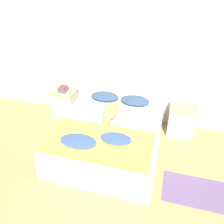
{
  "coord_description": "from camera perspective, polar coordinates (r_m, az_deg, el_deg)",
  "views": [
    {
      "loc": [
        0.81,
        -1.73,
        2.68
      ],
      "look_at": [
        -0.01,
        1.26,
        0.64
      ],
      "focal_mm": 35.0,
      "sensor_mm": 36.0,
      "label": 1
    }
  ],
  "objects": [
    {
      "name": "ground_plane",
      "position": [
        3.3,
        -6.09,
        -21.4
      ],
      "size": [
        16.0,
        16.0,
        0.0
      ],
      "primitive_type": "plane",
      "color": "tan"
    },
    {
      "name": "wall_back",
      "position": [
        4.19,
        3.33,
        13.67
      ],
      "size": [
        9.0,
        0.06,
        2.55
      ],
      "color": "beige",
      "rests_on": "ground_plane"
    },
    {
      "name": "bed",
      "position": [
        3.79,
        -0.78,
        -6.28
      ],
      "size": [
        1.69,
        1.93,
        0.54
      ],
      "color": "silver",
      "rests_on": "ground_plane"
    },
    {
      "name": "headboard",
      "position": [
        4.44,
        2.72,
        4.24
      ],
      "size": [
        1.77,
        0.06,
        1.01
      ],
      "color": "silver",
      "rests_on": "ground_plane"
    },
    {
      "name": "nightstand_left",
      "position": [
        4.75,
        -12.3,
        2.25
      ],
      "size": [
        0.5,
        0.4,
        0.58
      ],
      "color": "silver",
      "rests_on": "ground_plane"
    },
    {
      "name": "nightstand_right",
      "position": [
        4.31,
        17.72,
        -2.17
      ],
      "size": [
        0.5,
        0.4,
        0.58
      ],
      "color": "silver",
      "rests_on": "ground_plane"
    },
    {
      "name": "pillow_left",
      "position": [
        4.27,
        -1.91,
        4.08
      ],
      "size": [
        0.56,
        0.34,
        0.12
      ],
      "color": "navy",
      "rests_on": "bed"
    },
    {
      "name": "pillow_right",
      "position": [
        4.15,
        6.01,
        2.99
      ],
      "size": [
        0.56,
        0.34,
        0.12
      ],
      "color": "navy",
      "rests_on": "bed"
    },
    {
      "name": "quilt",
      "position": [
        3.21,
        -3.65,
        -7.71
      ],
      "size": [
        1.55,
        0.79,
        0.12
      ],
      "color": "gold",
      "rests_on": "bed"
    },
    {
      "name": "dog",
      "position": [
        3.74,
        -0.21,
        0.09
      ],
      "size": [
        0.26,
        0.73,
        0.2
      ],
      "color": "tan",
      "rests_on": "bed"
    },
    {
      "name": "book_stack",
      "position": [
        4.6,
        -12.67,
        5.92
      ],
      "size": [
        0.18,
        0.23,
        0.1
      ],
      "color": "#337547",
      "rests_on": "nightstand_left"
    },
    {
      "name": "rug",
      "position": [
        3.55,
        20.96,
        -18.78
      ],
      "size": [
        0.94,
        0.56,
        0.0
      ],
      "color": "#604C75",
      "rests_on": "ground_plane"
    }
  ]
}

